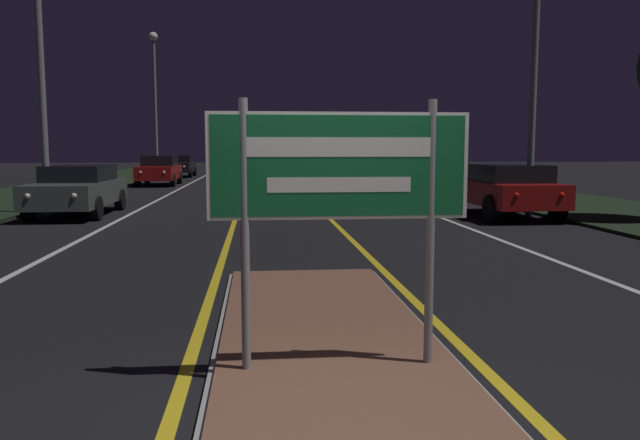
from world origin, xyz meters
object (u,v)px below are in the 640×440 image
Objects in this scene: streetlight_left_far at (155,86)px; car_approaching_2 at (179,165)px; streetlight_left_near at (38,16)px; car_receding_1 at (320,172)px; highway_sign at (339,179)px; car_approaching_1 at (159,170)px; car_receding_0 at (506,189)px; car_approaching_0 at (78,189)px.

car_approaching_2 is (0.88, 3.46, -4.72)m from streetlight_left_far.
streetlight_left_far is at bearing 90.59° from streetlight_left_near.
streetlight_left_near is at bearing -126.42° from car_receding_1.
streetlight_left_far reaches higher than car_receding_1.
streetlight_left_near reaches higher than streetlight_left_far.
car_approaching_2 is (-5.72, 36.56, -0.84)m from highway_sign.
highway_sign is 0.25× the size of streetlight_left_far.
streetlight_left_near is 14.91m from car_approaching_1.
streetlight_left_near is at bearing -89.41° from streetlight_left_far.
streetlight_left_far is 25.59m from car_receding_0.
car_receding_0 reaches higher than car_approaching_0.
car_approaching_1 is (0.85, 14.17, -4.56)m from streetlight_left_near.
streetlight_left_far is (-0.21, 20.19, 0.15)m from streetlight_left_near.
car_approaching_0 is (-11.57, 1.62, -0.03)m from car_receding_0.
highway_sign is 0.47× the size of car_approaching_0.
car_receding_1 is (8.92, -8.38, -4.77)m from streetlight_left_far.
car_approaching_1 is at bearing 163.31° from car_receding_1.
streetlight_left_near reaches higher than car_receding_0.
car_receding_0 is at bearing -7.25° from streetlight_left_near.
car_approaching_0 is (-5.58, 12.95, -0.87)m from highway_sign.
car_approaching_2 reaches higher than car_receding_0.
car_receding_1 is (8.71, 11.81, -4.62)m from streetlight_left_near.
highway_sign is 0.24× the size of streetlight_left_near.
car_approaching_1 reaches higher than car_receding_0.
car_receding_1 is 0.92× the size of car_approaching_0.
car_approaching_2 is at bearing 75.78° from streetlight_left_far.
streetlight_left_far reaches higher than car_receding_0.
car_approaching_1 is at bearing 126.23° from car_receding_0.
car_receding_1 is at bearing -43.20° from streetlight_left_far.
car_approaching_1 reaches higher than car_approaching_0.
car_receding_0 is (12.39, -1.58, -4.58)m from streetlight_left_near.
car_approaching_0 is at bearing -123.89° from car_receding_1.
car_approaching_1 is at bearing 89.84° from car_approaching_0.
streetlight_left_far is (-6.60, 33.10, 3.88)m from highway_sign.
car_approaching_0 is at bearing -87.10° from streetlight_left_far.
streetlight_left_near reaches higher than car_approaching_1.
car_receding_1 is at bearing -55.81° from car_approaching_2.
streetlight_left_far is 5.92m from car_approaching_2.
highway_sign reaches higher than car_approaching_2.
streetlight_left_near is 1.91× the size of car_approaching_0.
car_approaching_1 is (-5.54, 27.08, -0.82)m from highway_sign.
car_approaching_2 is at bearing 124.19° from car_receding_1.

